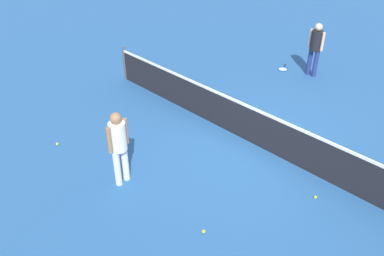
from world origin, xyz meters
name	(u,v)px	position (x,y,z in m)	size (l,w,h in m)	color
ground_plane	(252,143)	(0.00, 0.00, 0.00)	(40.00, 40.00, 0.00)	#265693
court_net	(254,126)	(0.00, 0.00, 0.50)	(10.09, 0.09, 1.07)	#4C4C51
player_near_side	(119,143)	(-1.10, -3.07, 1.01)	(0.37, 0.53, 1.70)	white
player_far_side	(316,45)	(-1.00, 4.34, 1.01)	(0.52, 0.35, 1.70)	navy
tennis_racket_near_player	(117,144)	(-2.30, -2.34, 0.01)	(0.48, 0.57, 0.03)	red
tennis_racket_far_player	(283,69)	(-1.87, 4.09, 0.01)	(0.41, 0.60, 0.03)	blue
tennis_ball_near_player	(315,197)	(2.09, -0.66, 0.03)	(0.07, 0.07, 0.07)	#C6E033
tennis_ball_by_net	(57,144)	(-3.30, -3.38, 0.03)	(0.07, 0.07, 0.07)	#C6E033
tennis_ball_baseline	(204,231)	(1.11, -2.91, 0.03)	(0.07, 0.07, 0.07)	#C6E033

